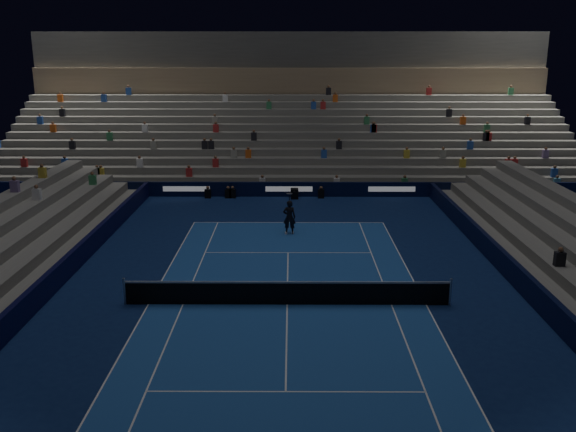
# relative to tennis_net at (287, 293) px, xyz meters

# --- Properties ---
(ground) EXTENTS (90.00, 90.00, 0.00)m
(ground) POSITION_rel_tennis_net_xyz_m (0.00, 0.00, -0.50)
(ground) COLOR #0C1D4B
(ground) RESTS_ON ground
(court_surface) EXTENTS (10.97, 23.77, 0.01)m
(court_surface) POSITION_rel_tennis_net_xyz_m (0.00, 0.00, -0.50)
(court_surface) COLOR #1B4899
(court_surface) RESTS_ON ground
(sponsor_barrier_far) EXTENTS (44.00, 0.25, 1.00)m
(sponsor_barrier_far) POSITION_rel_tennis_net_xyz_m (0.00, 18.50, -0.00)
(sponsor_barrier_far) COLOR black
(sponsor_barrier_far) RESTS_ON ground
(sponsor_barrier_east) EXTENTS (0.25, 37.00, 1.00)m
(sponsor_barrier_east) POSITION_rel_tennis_net_xyz_m (9.70, 0.00, -0.00)
(sponsor_barrier_east) COLOR black
(sponsor_barrier_east) RESTS_ON ground
(sponsor_barrier_west) EXTENTS (0.25, 37.00, 1.00)m
(sponsor_barrier_west) POSITION_rel_tennis_net_xyz_m (-9.70, 0.00, -0.00)
(sponsor_barrier_west) COLOR black
(sponsor_barrier_west) RESTS_ON ground
(grandstand_main) EXTENTS (44.00, 15.20, 11.20)m
(grandstand_main) POSITION_rel_tennis_net_xyz_m (0.00, 27.90, 2.87)
(grandstand_main) COLOR #63635E
(grandstand_main) RESTS_ON ground
(tennis_net) EXTENTS (12.90, 0.10, 1.10)m
(tennis_net) POSITION_rel_tennis_net_xyz_m (0.00, 0.00, 0.00)
(tennis_net) COLOR #B2B2B7
(tennis_net) RESTS_ON ground
(tennis_player) EXTENTS (0.70, 0.47, 1.88)m
(tennis_player) POSITION_rel_tennis_net_xyz_m (0.05, 9.67, 0.43)
(tennis_player) COLOR black
(tennis_player) RESTS_ON ground
(broadcast_camera) EXTENTS (0.52, 0.98, 0.68)m
(broadcast_camera) POSITION_rel_tennis_net_xyz_m (0.37, 17.88, -0.16)
(broadcast_camera) COLOR black
(broadcast_camera) RESTS_ON ground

